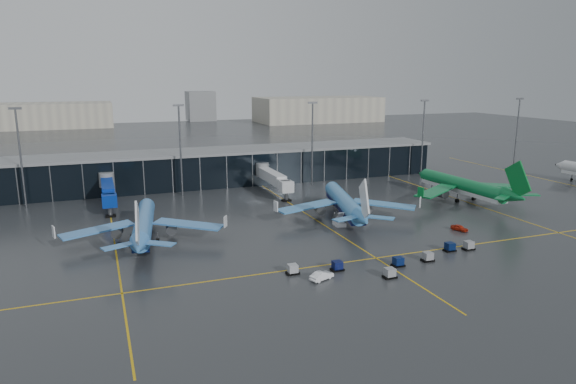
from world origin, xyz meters
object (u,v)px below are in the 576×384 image
object	(u,v)px
baggage_carts	(397,260)
mobile_airstair	(339,222)
service_van_red	(459,228)
airliner_arkefly	(143,213)
airliner_klm_near	(344,193)
service_van_white	(322,276)
airliner_aer_lingus	(462,177)

from	to	relation	value
baggage_carts	mobile_airstair	size ratio (longest dim) A/B	11.25
mobile_airstair	service_van_red	size ratio (longest dim) A/B	0.91
airliner_arkefly	airliner_klm_near	size ratio (longest dim) A/B	0.96
baggage_carts	service_van_white	bearing A→B (deg)	-172.95
airliner_arkefly	mobile_airstair	distance (m)	42.65
service_van_white	mobile_airstair	bearing A→B (deg)	-53.41
airliner_arkefly	baggage_carts	bearing A→B (deg)	-28.05
service_van_red	airliner_aer_lingus	bearing A→B (deg)	31.64
airliner_aer_lingus	mobile_airstair	distance (m)	43.86
airliner_klm_near	airliner_aer_lingus	bearing A→B (deg)	22.03
service_van_red	mobile_airstair	bearing A→B (deg)	131.57
airliner_klm_near	baggage_carts	distance (m)	32.03
baggage_carts	service_van_white	size ratio (longest dim) A/B	8.79
airliner_arkefly	mobile_airstair	xyz separation A→B (m)	(42.11, -4.45, -5.13)
mobile_airstair	service_van_red	xyz separation A→B (m)	(22.79, -12.75, -0.12)
airliner_klm_near	service_van_white	distance (m)	39.47
baggage_carts	service_van_red	distance (m)	26.95
mobile_airstair	airliner_aer_lingus	bearing A→B (deg)	20.00
baggage_carts	mobile_airstair	bearing A→B (deg)	87.80
airliner_arkefly	mobile_airstair	size ratio (longest dim) A/B	11.14
airliner_arkefly	airliner_klm_near	xyz separation A→B (m)	(46.11, 1.27, 0.23)
service_van_white	baggage_carts	bearing A→B (deg)	-104.92
airliner_klm_near	baggage_carts	size ratio (longest dim) A/B	1.03
mobile_airstair	service_van_white	distance (m)	32.12
airliner_klm_near	airliner_aer_lingus	xyz separation A→B (m)	(38.09, 5.23, 0.28)
airliner_arkefly	service_van_white	xyz separation A→B (m)	(25.35, -31.86, -5.17)
mobile_airstair	service_van_red	world-z (taller)	mobile_airstair
service_van_red	service_van_white	bearing A→B (deg)	-178.87
mobile_airstair	service_van_red	distance (m)	26.11
airliner_aer_lingus	mobile_airstair	size ratio (longest dim) A/B	12.10
airliner_aer_lingus	mobile_airstair	bearing A→B (deg)	-167.60
airliner_arkefly	service_van_red	distance (m)	67.34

